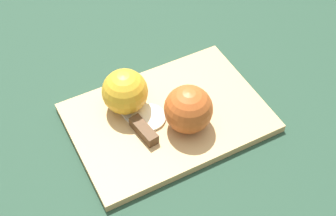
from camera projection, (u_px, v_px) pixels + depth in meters
ground_plane at (168, 120)px, 0.91m from camera, size 4.00×4.00×0.00m
cutting_board at (168, 118)px, 0.90m from camera, size 0.38×0.27×0.02m
apple_half_left at (188, 109)px, 0.84m from camera, size 0.09×0.09×0.09m
apple_half_right at (125, 92)px, 0.87m from camera, size 0.09×0.09×0.09m
knife at (141, 128)px, 0.86m from camera, size 0.03×0.15×0.02m
apple_slice at (148, 118)px, 0.89m from camera, size 0.07×0.07×0.01m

